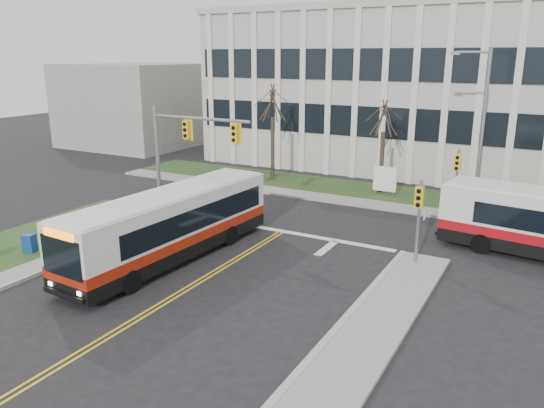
{
  "coord_description": "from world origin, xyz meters",
  "views": [
    {
      "loc": [
        12.16,
        -14.95,
        8.86
      ],
      "look_at": [
        0.4,
        6.32,
        2.0
      ],
      "focal_mm": 35.0,
      "sensor_mm": 36.0,
      "label": 1
    }
  ],
  "objects_px": {
    "streetlight": "(480,124)",
    "bus_main": "(171,227)",
    "newspaper_box_blue": "(30,244)",
    "directory_sign": "(385,179)"
  },
  "relations": [
    {
      "from": "streetlight",
      "to": "bus_main",
      "type": "xyz_separation_m",
      "value": [
        -10.61,
        -13.76,
        -3.69
      ]
    },
    {
      "from": "directory_sign",
      "to": "newspaper_box_blue",
      "type": "distance_m",
      "value": 21.03
    },
    {
      "from": "newspaper_box_blue",
      "to": "directory_sign",
      "type": "bearing_deg",
      "value": 40.9
    },
    {
      "from": "directory_sign",
      "to": "newspaper_box_blue",
      "type": "relative_size",
      "value": 2.11
    },
    {
      "from": "streetlight",
      "to": "bus_main",
      "type": "height_order",
      "value": "streetlight"
    },
    {
      "from": "streetlight",
      "to": "bus_main",
      "type": "bearing_deg",
      "value": -127.63
    },
    {
      "from": "bus_main",
      "to": "newspaper_box_blue",
      "type": "bearing_deg",
      "value": -152.5
    },
    {
      "from": "bus_main",
      "to": "streetlight",
      "type": "bearing_deg",
      "value": 55.58
    },
    {
      "from": "streetlight",
      "to": "directory_sign",
      "type": "bearing_deg",
      "value": 166.77
    },
    {
      "from": "bus_main",
      "to": "newspaper_box_blue",
      "type": "xyz_separation_m",
      "value": [
        -6.09,
        -2.75,
        -1.03
      ]
    }
  ]
}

